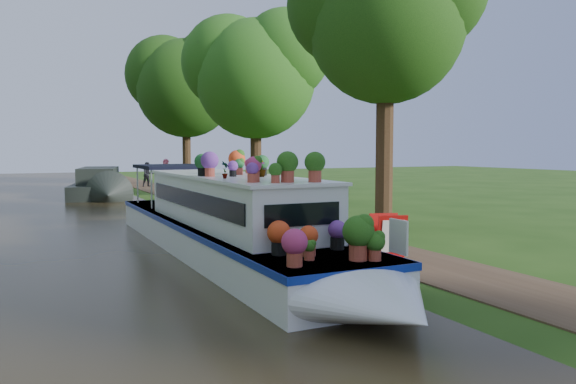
{
  "coord_description": "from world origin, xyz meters",
  "views": [
    {
      "loc": [
        -6.54,
        -11.38,
        2.47
      ],
      "look_at": [
        0.05,
        2.14,
        1.3
      ],
      "focal_mm": 35.0,
      "sensor_mm": 36.0,
      "label": 1
    }
  ],
  "objects": [
    {
      "name": "canal_water",
      "position": [
        -6.0,
        0.0,
        0.01
      ],
      "size": [
        10.0,
        100.0,
        0.02
      ],
      "primitive_type": "cube",
      "color": "black",
      "rests_on": "ground"
    },
    {
      "name": "plant_boat",
      "position": [
        -2.25,
        0.32,
        0.85
      ],
      "size": [
        2.29,
        13.52,
        2.23
      ],
      "color": "white",
      "rests_on": "canal_water"
    },
    {
      "name": "sandwich_board",
      "position": [
        0.67,
        -1.55,
        0.49
      ],
      "size": [
        0.69,
        0.68,
        1.02
      ],
      "rotation": [
        0.0,
        0.0,
        -0.3
      ],
      "color": "#9D0E0B",
      "rests_on": "towpath"
    },
    {
      "name": "pedestrian_dark",
      "position": [
        1.11,
        24.79,
        0.81
      ],
      "size": [
        0.86,
        0.73,
        1.57
      ],
      "primitive_type": "imported",
      "rotation": [
        0.0,
        0.0,
        0.19
      ],
      "color": "black",
      "rests_on": "towpath"
    },
    {
      "name": "ground",
      "position": [
        0.0,
        0.0,
        0.0
      ],
      "size": [
        100.0,
        100.0,
        0.0
      ],
      "primitive_type": "plane",
      "color": "#214210",
      "rests_on": "ground"
    },
    {
      "name": "second_boat",
      "position": [
        -2.75,
        18.36,
        0.6
      ],
      "size": [
        3.63,
        8.05,
        1.49
      ],
      "rotation": [
        0.0,
        0.0,
        -0.22
      ],
      "color": "black",
      "rests_on": "canal_water"
    },
    {
      "name": "towpath",
      "position": [
        1.2,
        0.0,
        0.01
      ],
      "size": [
        2.2,
        100.0,
        0.03
      ],
      "primitive_type": "cube",
      "color": "#43301F",
      "rests_on": "ground"
    },
    {
      "name": "pedestrian_pink",
      "position": [
        0.62,
        17.99,
        0.98
      ],
      "size": [
        0.82,
        0.7,
        1.91
      ],
      "primitive_type": "imported",
      "rotation": [
        0.0,
        0.0,
        -0.41
      ],
      "color": "#D15679",
      "rests_on": "towpath"
    },
    {
      "name": "tree_near_mid",
      "position": [
        4.48,
        15.08,
        6.44
      ],
      "size": [
        6.9,
        6.6,
        9.4
      ],
      "color": "#301D10",
      "rests_on": "ground"
    },
    {
      "name": "tree_near_overhang",
      "position": [
        3.79,
        3.06,
        6.6
      ],
      "size": [
        5.52,
        5.28,
        8.99
      ],
      "color": "#301D10",
      "rests_on": "ground"
    },
    {
      "name": "tree_near_far",
      "position": [
        3.98,
        26.09,
        7.05
      ],
      "size": [
        7.59,
        7.26,
        10.3
      ],
      "color": "#301D10",
      "rests_on": "ground"
    },
    {
      "name": "verge_plant",
      "position": [
        0.05,
        4.66,
        0.23
      ],
      "size": [
        0.45,
        0.4,
        0.47
      ],
      "primitive_type": "imported",
      "rotation": [
        0.0,
        0.0,
        0.08
      ],
      "color": "#1E6427",
      "rests_on": "ground"
    }
  ]
}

